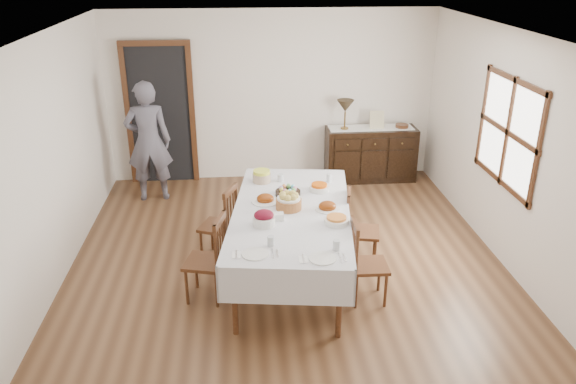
{
  "coord_description": "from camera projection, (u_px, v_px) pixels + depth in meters",
  "views": [
    {
      "loc": [
        -0.48,
        -5.47,
        3.36
      ],
      "look_at": [
        0.0,
        0.1,
        0.95
      ],
      "focal_mm": 35.0,
      "sensor_mm": 36.0,
      "label": 1
    }
  ],
  "objects": [
    {
      "name": "ground",
      "position": [
        289.0,
        272.0,
        6.37
      ],
      "size": [
        6.0,
        6.0,
        0.0
      ],
      "primitive_type": "plane",
      "color": "brown"
    },
    {
      "name": "room_shell",
      "position": [
        272.0,
        122.0,
        6.09
      ],
      "size": [
        5.02,
        6.02,
        2.65
      ],
      "color": "white",
      "rests_on": "ground"
    },
    {
      "name": "dining_table",
      "position": [
        291.0,
        218.0,
        5.98
      ],
      "size": [
        1.53,
        2.55,
        0.83
      ],
      "rotation": [
        0.0,
        0.0,
        -0.13
      ],
      "color": "silver",
      "rests_on": "ground"
    },
    {
      "name": "chair_left_near",
      "position": [
        209.0,
        258.0,
        5.72
      ],
      "size": [
        0.47,
        0.47,
        0.94
      ],
      "rotation": [
        0.0,
        0.0,
        -1.82
      ],
      "color": "#4C2A17",
      "rests_on": "ground"
    },
    {
      "name": "chair_left_far",
      "position": [
        222.0,
        223.0,
        6.49
      ],
      "size": [
        0.49,
        0.49,
        0.91
      ],
      "rotation": [
        0.0,
        0.0,
        -1.95
      ],
      "color": "#4C2A17",
      "rests_on": "ground"
    },
    {
      "name": "chair_right_near",
      "position": [
        365.0,
        261.0,
        5.7
      ],
      "size": [
        0.38,
        0.38,
        0.9
      ],
      "rotation": [
        0.0,
        0.0,
        1.55
      ],
      "color": "#4C2A17",
      "rests_on": "ground"
    },
    {
      "name": "chair_right_far",
      "position": [
        358.0,
        227.0,
        6.38
      ],
      "size": [
        0.45,
        0.45,
        0.91
      ],
      "rotation": [
        0.0,
        0.0,
        1.35
      ],
      "color": "#4C2A17",
      "rests_on": "ground"
    },
    {
      "name": "sideboard",
      "position": [
        370.0,
        154.0,
        8.81
      ],
      "size": [
        1.39,
        0.51,
        0.84
      ],
      "color": "black",
      "rests_on": "ground"
    },
    {
      "name": "person",
      "position": [
        148.0,
        138.0,
        7.91
      ],
      "size": [
        0.62,
        0.43,
        1.86
      ],
      "primitive_type": "imported",
      "rotation": [
        0.0,
        0.0,
        3.24
      ],
      "color": "#585663",
      "rests_on": "ground"
    },
    {
      "name": "bread_basket",
      "position": [
        289.0,
        201.0,
        5.94
      ],
      "size": [
        0.28,
        0.28,
        0.19
      ],
      "color": "#975B2D",
      "rests_on": "dining_table"
    },
    {
      "name": "egg_basket",
      "position": [
        288.0,
        192.0,
        6.29
      ],
      "size": [
        0.28,
        0.28,
        0.11
      ],
      "color": "black",
      "rests_on": "dining_table"
    },
    {
      "name": "ham_platter_a",
      "position": [
        265.0,
        199.0,
        6.13
      ],
      "size": [
        0.31,
        0.31,
        0.11
      ],
      "color": "white",
      "rests_on": "dining_table"
    },
    {
      "name": "ham_platter_b",
      "position": [
        327.0,
        207.0,
        5.95
      ],
      "size": [
        0.26,
        0.26,
        0.11
      ],
      "color": "white",
      "rests_on": "dining_table"
    },
    {
      "name": "beet_bowl",
      "position": [
        264.0,
        218.0,
        5.59
      ],
      "size": [
        0.23,
        0.23,
        0.16
      ],
      "color": "white",
      "rests_on": "dining_table"
    },
    {
      "name": "carrot_bowl",
      "position": [
        319.0,
        188.0,
        6.41
      ],
      "size": [
        0.23,
        0.23,
        0.08
      ],
      "color": "white",
      "rests_on": "dining_table"
    },
    {
      "name": "pineapple_bowl",
      "position": [
        262.0,
        176.0,
        6.65
      ],
      "size": [
        0.22,
        0.22,
        0.14
      ],
      "color": "tan",
      "rests_on": "dining_table"
    },
    {
      "name": "casserole_dish",
      "position": [
        336.0,
        220.0,
        5.63
      ],
      "size": [
        0.25,
        0.25,
        0.08
      ],
      "color": "white",
      "rests_on": "dining_table"
    },
    {
      "name": "butter_dish",
      "position": [
        277.0,
        217.0,
        5.72
      ],
      "size": [
        0.15,
        0.11,
        0.07
      ],
      "color": "white",
      "rests_on": "dining_table"
    },
    {
      "name": "setting_left",
      "position": [
        260.0,
        249.0,
        5.12
      ],
      "size": [
        0.44,
        0.31,
        0.1
      ],
      "color": "white",
      "rests_on": "dining_table"
    },
    {
      "name": "setting_right",
      "position": [
        327.0,
        254.0,
        5.04
      ],
      "size": [
        0.44,
        0.31,
        0.1
      ],
      "color": "white",
      "rests_on": "dining_table"
    },
    {
      "name": "glass_far_a",
      "position": [
        281.0,
        178.0,
        6.67
      ],
      "size": [
        0.07,
        0.07,
        0.09
      ],
      "color": "silver",
      "rests_on": "dining_table"
    },
    {
      "name": "glass_far_b",
      "position": [
        329.0,
        178.0,
        6.65
      ],
      "size": [
        0.06,
        0.06,
        0.1
      ],
      "color": "silver",
      "rests_on": "dining_table"
    },
    {
      "name": "runner",
      "position": [
        371.0,
        128.0,
        8.67
      ],
      "size": [
        1.3,
        0.35,
        0.01
      ],
      "color": "white",
      "rests_on": "sideboard"
    },
    {
      "name": "table_lamp",
      "position": [
        345.0,
        107.0,
        8.46
      ],
      "size": [
        0.26,
        0.26,
        0.46
      ],
      "color": "brown",
      "rests_on": "sideboard"
    },
    {
      "name": "picture_frame",
      "position": [
        377.0,
        120.0,
        8.57
      ],
      "size": [
        0.22,
        0.08,
        0.28
      ],
      "color": "beige",
      "rests_on": "sideboard"
    },
    {
      "name": "deco_bowl",
      "position": [
        402.0,
        126.0,
        8.65
      ],
      "size": [
        0.2,
        0.2,
        0.06
      ],
      "color": "#4C2A17",
      "rests_on": "sideboard"
    }
  ]
}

